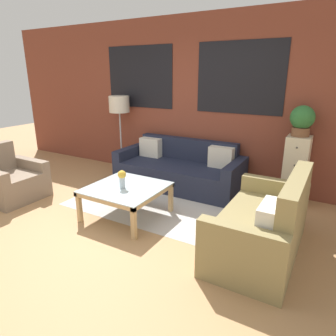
# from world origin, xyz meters

# --- Properties ---
(ground_plane) EXTENTS (16.00, 16.00, 0.00)m
(ground_plane) POSITION_xyz_m (0.00, 0.00, 0.00)
(ground_plane) COLOR #AD7F51
(wall_back_brick) EXTENTS (8.40, 0.09, 2.80)m
(wall_back_brick) POSITION_xyz_m (0.00, 2.44, 1.41)
(wall_back_brick) COLOR brown
(wall_back_brick) RESTS_ON ground_plane
(rug) EXTENTS (2.25, 1.65, 0.00)m
(rug) POSITION_xyz_m (0.08, 1.18, 0.00)
(rug) COLOR #BCB7B2
(rug) RESTS_ON ground_plane
(couch_dark) EXTENTS (2.14, 0.88, 0.78)m
(couch_dark) POSITION_xyz_m (0.15, 1.95, 0.28)
(couch_dark) COLOR #1E2338
(couch_dark) RESTS_ON ground_plane
(settee_vintage) EXTENTS (0.80, 1.53, 0.92)m
(settee_vintage) POSITION_xyz_m (1.88, 0.59, 0.31)
(settee_vintage) COLOR olive
(settee_vintage) RESTS_ON ground_plane
(armchair_corner) EXTENTS (0.80, 0.80, 0.84)m
(armchair_corner) POSITION_xyz_m (-1.87, 0.18, 0.28)
(armchair_corner) COLOR #84705B
(armchair_corner) RESTS_ON ground_plane
(coffee_table) EXTENTS (0.95, 0.95, 0.43)m
(coffee_table) POSITION_xyz_m (0.08, 0.56, 0.37)
(coffee_table) COLOR silver
(coffee_table) RESTS_ON ground_plane
(floor_lamp) EXTENTS (0.38, 0.38, 1.47)m
(floor_lamp) POSITION_xyz_m (-1.25, 2.14, 1.26)
(floor_lamp) COLOR #B2B2B7
(floor_lamp) RESTS_ON ground_plane
(drawer_cabinet) EXTENTS (0.32, 0.38, 1.02)m
(drawer_cabinet) POSITION_xyz_m (1.95, 2.18, 0.51)
(drawer_cabinet) COLOR beige
(drawer_cabinet) RESTS_ON ground_plane
(potted_plant) EXTENTS (0.33, 0.33, 0.43)m
(potted_plant) POSITION_xyz_m (1.95, 2.18, 1.25)
(potted_plant) COLOR brown
(potted_plant) RESTS_ON drawer_cabinet
(flower_vase) EXTENTS (0.11, 0.11, 0.24)m
(flower_vase) POSITION_xyz_m (0.06, 0.50, 0.58)
(flower_vase) COLOR #ADBCC6
(flower_vase) RESTS_ON coffee_table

